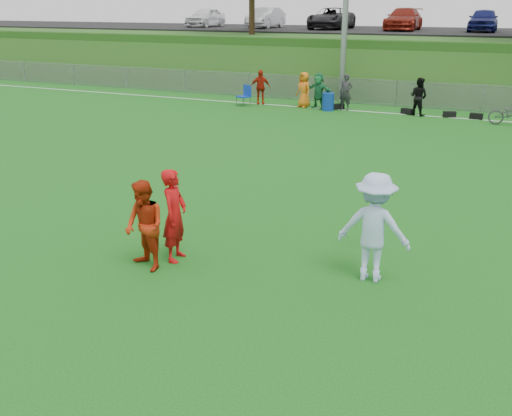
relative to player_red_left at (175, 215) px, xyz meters
The scene contains 15 objects.
ground 1.15m from the player_red_left, 16.57° to the right, with size 120.00×120.00×0.00m, color #125812.
sideline_far 17.84m from the player_red_left, 87.90° to the left, with size 60.00×0.10×0.01m, color white.
fence 19.82m from the player_red_left, 88.11° to the left, with size 58.00×0.06×1.30m.
berm 30.82m from the player_red_left, 88.79° to the left, with size 120.00×18.00×3.00m, color #2C5818.
parking_lot 32.88m from the player_red_left, 88.86° to the left, with size 120.00×12.00×0.10m, color black.
car_row 31.94m from the player_red_left, 90.93° to the left, with size 32.04×5.18×1.44m.
spectator_row 17.94m from the player_red_left, 97.08° to the left, with size 8.82×0.90×1.69m.
gear_bags 18.03m from the player_red_left, 83.84° to the left, with size 6.86×0.56×0.26m.
player_red_left is the anchor object (origin of this frame).
player_red_center 0.67m from the player_red_left, 116.71° to the right, with size 0.85×0.66×1.75m, color #B2270C.
player_blue 3.81m from the player_red_left, 10.40° to the left, with size 1.32×0.76×2.04m, color #B0CAF5.
frisbee 3.91m from the player_red_left, 28.92° to the left, with size 0.30×0.30×0.03m.
recycling_bin 17.52m from the player_red_left, 96.90° to the left, with size 0.56×0.56×0.83m, color #0D3595.
camp_chair 18.19m from the player_red_left, 110.46° to the left, with size 0.74×0.75×1.00m.
bicycle 18.02m from the player_red_left, 70.72° to the left, with size 0.64×1.84×0.96m, color #303033.
Camera 1 is at (4.95, -8.69, 4.82)m, focal length 40.00 mm.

